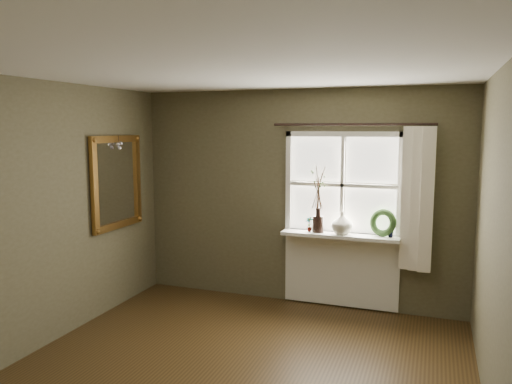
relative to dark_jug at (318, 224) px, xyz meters
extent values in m
plane|color=silver|center=(-0.29, -2.12, 1.58)|extent=(4.50, 4.50, 0.00)
cube|color=brown|center=(-0.29, 0.18, 0.28)|extent=(4.00, 0.10, 2.60)
cube|color=brown|center=(-2.34, -2.12, 0.28)|extent=(0.10, 4.50, 2.60)
cube|color=brown|center=(1.76, -2.12, 0.28)|extent=(0.10, 4.50, 2.60)
cube|color=white|center=(0.26, 0.10, -0.13)|extent=(1.36, 0.06, 0.06)
cube|color=white|center=(0.26, 0.10, 1.05)|extent=(1.36, 0.06, 0.06)
cube|color=white|center=(-0.39, 0.10, 0.46)|extent=(0.06, 0.06, 1.24)
cube|color=white|center=(0.91, 0.10, 0.46)|extent=(0.06, 0.06, 1.24)
cube|color=white|center=(0.26, 0.10, 0.46)|extent=(1.24, 0.05, 0.04)
cube|color=white|center=(0.26, 0.10, 0.46)|extent=(0.04, 0.05, 1.12)
cube|color=white|center=(-0.07, 0.12, 0.76)|extent=(0.59, 0.01, 0.53)
cube|color=white|center=(0.58, 0.12, 0.76)|extent=(0.59, 0.01, 0.53)
cube|color=white|center=(-0.07, 0.12, 0.17)|extent=(0.59, 0.01, 0.53)
cube|color=white|center=(0.58, 0.12, 0.17)|extent=(0.59, 0.01, 0.53)
cube|color=white|center=(0.26, 0.00, -0.12)|extent=(1.36, 0.26, 0.04)
cube|color=white|center=(0.26, 0.11, -0.56)|extent=(1.36, 0.04, 0.88)
cylinder|color=black|center=(0.00, 0.00, 0.00)|extent=(0.13, 0.13, 0.19)
imported|color=beige|center=(0.28, 0.00, 0.03)|extent=(0.33, 0.33, 0.26)
torus|color=#28441E|center=(0.74, 0.04, 0.02)|extent=(0.35, 0.24, 0.33)
imported|color=#28441E|center=(-0.10, 0.00, -0.01)|extent=(0.11, 0.10, 0.18)
imported|color=#28441E|center=(0.84, 0.00, -0.02)|extent=(0.10, 0.08, 0.15)
cube|color=white|center=(1.10, 0.01, 0.35)|extent=(0.36, 0.12, 1.59)
cylinder|color=black|center=(0.36, 0.05, 1.16)|extent=(1.84, 0.03, 0.03)
cube|color=white|center=(-2.26, -0.74, 0.49)|extent=(0.02, 0.76, 0.94)
cube|color=olive|center=(-2.25, -0.74, 0.99)|extent=(0.05, 0.92, 0.08)
cube|color=olive|center=(-2.25, -0.74, -0.02)|extent=(0.05, 0.92, 0.08)
cube|color=olive|center=(-2.25, -1.16, 0.49)|extent=(0.05, 0.08, 0.94)
cube|color=olive|center=(-2.25, -0.32, 0.49)|extent=(0.05, 0.08, 0.94)
sphere|color=silver|center=(-2.20, -0.77, 0.93)|extent=(0.04, 0.04, 0.04)
sphere|color=silver|center=(-2.20, -0.74, 0.89)|extent=(0.04, 0.04, 0.04)
sphere|color=silver|center=(-2.20, -0.71, 0.94)|extent=(0.04, 0.04, 0.04)
camera|label=1|loc=(1.27, -5.67, 1.13)|focal=35.00mm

